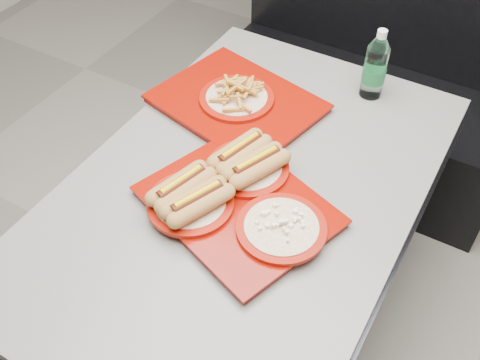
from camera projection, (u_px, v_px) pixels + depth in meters
The scene contains 6 objects.
ground at pixel (243, 323), 2.10m from camera, with size 6.00×6.00×0.00m, color gray.
diner_table at pixel (244, 223), 1.68m from camera, with size 0.92×1.42×0.75m.
booth_bench at pixel (367, 83), 2.47m from camera, with size 1.30×0.57×1.35m.
tray_near at pixel (234, 195), 1.48m from camera, with size 0.57×0.51×0.10m.
tray_far at pixel (237, 100), 1.78m from camera, with size 0.56×0.48×0.10m.
water_bottle at pixel (375, 68), 1.77m from camera, with size 0.07×0.07×0.24m.
Camera 1 is at (0.52, -0.93, 1.88)m, focal length 42.00 mm.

